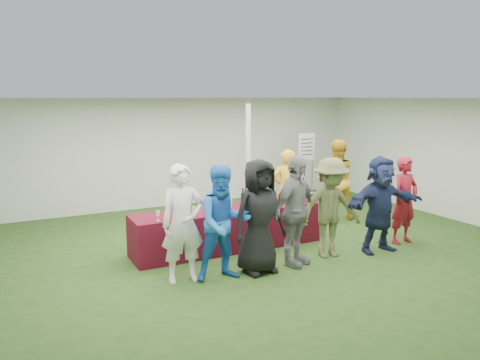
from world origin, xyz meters
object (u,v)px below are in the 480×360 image
customer_0 (183,224)px  customer_3 (295,211)px  customer_5 (380,204)px  customer_6 (405,200)px  dump_bucket (310,197)px  customer_1 (224,223)px  customer_2 (259,216)px  staff_pourer (286,190)px  customer_4 (330,208)px  serving_table (230,228)px  staff_back (336,180)px  wine_list_sign (306,152)px

customer_0 → customer_3: customer_3 is taller
customer_5 → customer_6: (0.77, 0.17, -0.04)m
dump_bucket → customer_0: bearing=-163.6°
customer_1 → customer_2: (0.61, 0.01, 0.03)m
customer_1 → customer_2: 0.61m
customer_2 → customer_3: 0.68m
staff_pourer → customer_4: size_ratio=0.98×
customer_1 → customer_6: bearing=6.6°
customer_6 → customer_5: bearing=-172.3°
serving_table → customer_5: 2.70m
serving_table → customer_2: size_ratio=1.99×
customer_0 → customer_1: (0.58, -0.21, -0.01)m
customer_2 → customer_5: customer_2 is taller
customer_6 → customer_0: bearing=173.5°
serving_table → customer_4: (1.33, -1.18, 0.49)m
staff_pourer → customer_5: (0.73, -1.91, 0.02)m
staff_pourer → customer_1: size_ratio=0.96×
customer_0 → customer_4: size_ratio=1.03×
serving_table → customer_5: (2.28, -1.36, 0.49)m
dump_bucket → customer_1: 2.54m
customer_4 → staff_back: bearing=59.0°
serving_table → customer_1: 1.55m
wine_list_sign → staff_back: (-0.45, -1.79, -0.41)m
serving_table → staff_pourer: bearing=19.4°
dump_bucket → customer_6: bearing=-33.6°
customer_0 → customer_6: size_ratio=1.08×
wine_list_sign → customer_6: wine_list_sign is taller
customer_1 → customer_3: 1.29m
customer_1 → customer_3: size_ratio=0.97×
dump_bucket → customer_6: 1.75m
customer_1 → customer_4: 2.05m
customer_6 → staff_back: bearing=88.0°
wine_list_sign → customer_5: size_ratio=1.04×
staff_pourer → staff_back: 1.42m
customer_1 → customer_3: (1.29, 0.03, 0.03)m
customer_3 → customer_0: bearing=151.9°
staff_back → customer_2: (-3.07, -2.00, -0.00)m
wine_list_sign → customer_3: bearing=-127.0°
customer_6 → serving_table: bearing=153.8°
customer_1 → wine_list_sign: bearing=48.0°
customer_5 → customer_6: size_ratio=1.05×
customer_5 → customer_1: bearing=-179.9°
wine_list_sign → staff_pourer: bearing=-133.2°
staff_pourer → customer_1: bearing=61.8°
serving_table → staff_pourer: staff_pourer is taller
staff_back → customer_2: size_ratio=1.00×
dump_bucket → customer_5: 1.34m
customer_2 → staff_back: bearing=29.4°
serving_table → wine_list_sign: wine_list_sign is taller
customer_2 → customer_4: 1.45m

